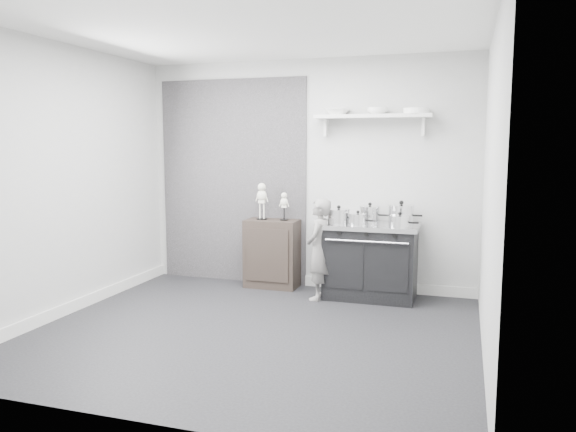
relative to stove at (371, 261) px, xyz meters
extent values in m
plane|color=black|center=(-0.84, -1.48, -0.42)|extent=(4.00, 4.00, 0.00)
cube|color=#ABABA8|center=(-0.84, 0.32, 0.93)|extent=(4.00, 0.02, 2.70)
cube|color=#ABABA8|center=(-0.84, -3.28, 0.93)|extent=(4.00, 0.02, 2.70)
cube|color=#ABABA8|center=(-2.84, -1.48, 0.93)|extent=(0.02, 3.60, 2.70)
cube|color=#ABABA8|center=(1.16, -1.48, 0.93)|extent=(0.02, 3.60, 2.70)
cube|color=silver|center=(-0.84, -1.48, 2.28)|extent=(4.00, 3.60, 0.02)
cube|color=black|center=(-1.79, 0.31, 0.83)|extent=(1.90, 0.02, 2.50)
cube|color=silver|center=(0.16, 0.30, -0.36)|extent=(2.00, 0.03, 0.12)
cube|color=silver|center=(-2.82, -1.48, -0.36)|extent=(0.03, 3.60, 0.12)
cube|color=silver|center=(-0.04, 0.19, 1.60)|extent=(1.30, 0.26, 0.04)
cube|color=silver|center=(-0.59, 0.26, 1.48)|extent=(0.03, 0.12, 0.20)
cube|color=silver|center=(0.51, 0.26, 1.48)|extent=(0.03, 0.12, 0.20)
cube|color=black|center=(0.00, 0.00, -0.03)|extent=(0.99, 0.59, 0.79)
cube|color=silver|center=(0.00, 0.00, 0.39)|extent=(1.04, 0.63, 0.05)
cube|color=black|center=(-0.24, -0.29, -0.01)|extent=(0.41, 0.02, 0.51)
cube|color=black|center=(0.24, -0.29, -0.01)|extent=(0.41, 0.02, 0.51)
cylinder|color=silver|center=(0.00, -0.32, 0.27)|extent=(0.89, 0.02, 0.02)
cylinder|color=black|center=(-0.30, -0.31, 0.35)|extent=(0.04, 0.03, 0.04)
cylinder|color=black|center=(0.00, -0.31, 0.35)|extent=(0.04, 0.03, 0.04)
cylinder|color=black|center=(0.30, -0.31, 0.35)|extent=(0.04, 0.03, 0.04)
cube|color=black|center=(-1.21, 0.13, -0.01)|extent=(0.63, 0.37, 0.81)
imported|color=slate|center=(-0.54, -0.23, 0.14)|extent=(0.29, 0.42, 1.12)
cylinder|color=silver|center=(-0.34, -0.12, 0.49)|extent=(0.24, 0.24, 0.15)
cylinder|color=silver|center=(-0.34, -0.12, 0.57)|extent=(0.24, 0.24, 0.02)
sphere|color=black|center=(-0.34, -0.12, 0.60)|extent=(0.04, 0.04, 0.04)
cylinder|color=black|center=(-0.18, -0.12, 0.49)|extent=(0.10, 0.02, 0.02)
cylinder|color=silver|center=(-0.04, 0.12, 0.50)|extent=(0.23, 0.23, 0.17)
cylinder|color=silver|center=(-0.04, 0.12, 0.59)|extent=(0.24, 0.24, 0.02)
sphere|color=black|center=(-0.04, 0.12, 0.62)|extent=(0.04, 0.04, 0.04)
cylinder|color=black|center=(0.12, 0.12, 0.50)|extent=(0.10, 0.02, 0.02)
cylinder|color=silver|center=(0.31, 0.10, 0.51)|extent=(0.28, 0.28, 0.19)
cylinder|color=silver|center=(0.31, 0.10, 0.62)|extent=(0.28, 0.28, 0.02)
sphere|color=black|center=(0.31, 0.10, 0.65)|extent=(0.05, 0.05, 0.05)
cylinder|color=black|center=(0.49, 0.10, 0.51)|extent=(0.10, 0.02, 0.02)
cylinder|color=silver|center=(0.33, -0.20, 0.47)|extent=(0.21, 0.21, 0.11)
cylinder|color=silver|center=(0.33, -0.20, 0.54)|extent=(0.22, 0.22, 0.01)
sphere|color=black|center=(0.33, -0.20, 0.56)|extent=(0.04, 0.04, 0.04)
cylinder|color=black|center=(0.48, -0.20, 0.47)|extent=(0.10, 0.02, 0.02)
cylinder|color=silver|center=(-0.12, -0.17, 0.47)|extent=(0.19, 0.19, 0.11)
cylinder|color=silver|center=(-0.12, -0.17, 0.54)|extent=(0.20, 0.20, 0.01)
sphere|color=black|center=(-0.12, -0.17, 0.56)|extent=(0.03, 0.03, 0.03)
cylinder|color=black|center=(0.02, -0.17, 0.47)|extent=(0.10, 0.02, 0.02)
imported|color=white|center=(-0.44, 0.19, 1.65)|extent=(0.28, 0.28, 0.07)
imported|color=white|center=(0.01, 0.19, 1.65)|extent=(0.23, 0.23, 0.07)
cylinder|color=white|center=(0.44, 0.19, 1.65)|extent=(0.28, 0.28, 0.06)
camera|label=1|loc=(0.97, -6.13, 1.28)|focal=35.00mm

